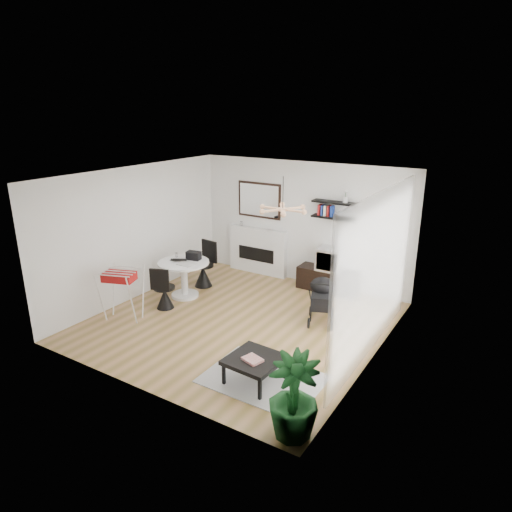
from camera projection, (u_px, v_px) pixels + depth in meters
The scene contains 25 objects.
floor at pixel (240, 322), 8.46m from camera, with size 5.00×5.00×0.00m, color olive.
ceiling at pixel (238, 176), 7.61m from camera, with size 5.00×5.00×0.00m, color white.
wall_back at pixel (302, 223), 10.05m from camera, with size 5.00×5.00×0.00m, color white.
wall_left at pixel (137, 233), 9.29m from camera, with size 5.00×5.00×0.00m, color white.
wall_right at pixel (378, 279), 6.78m from camera, with size 5.00×5.00×0.00m, color white.
sheer_curtain at pixel (376, 274), 6.99m from camera, with size 0.04×3.60×2.60m, color white.
fireplace at pixel (258, 245), 10.75m from camera, with size 1.50×0.17×2.16m.
shelf_lower at pixel (333, 217), 9.48m from camera, with size 0.90×0.25×0.04m, color black.
shelf_upper at pixel (334, 202), 9.38m from camera, with size 0.90×0.25×0.04m, color black.
pendant_lamp at pixel (283, 209), 7.68m from camera, with size 0.90×0.90×0.10m, color tan, non-canonical shape.
tv_console at pixel (328, 280), 9.82m from camera, with size 1.29×0.45×0.49m, color black.
crt_tv at pixel (331, 259), 9.65m from camera, with size 0.54×0.48×0.48m.
dining_table at pixel (184, 274), 9.43m from camera, with size 1.05×1.05×0.77m.
laptop at pixel (178, 261), 9.35m from camera, with size 0.35×0.22×0.03m, color black.
black_bag at pixel (194, 256), 9.46m from camera, with size 0.29×0.17×0.17m, color black.
newspaper at pixel (187, 264), 9.20m from camera, with size 0.34×0.28×0.01m, color silver.
drinking_glass at pixel (176, 255), 9.63m from camera, with size 0.05×0.05×0.09m, color white.
chair_far at pixel (204, 272), 10.06m from camera, with size 0.49×0.50×1.00m.
chair_near at pixel (164, 295), 8.94m from camera, with size 0.46×0.47×0.88m.
drying_rack at pixel (122, 294), 8.41m from camera, with size 0.82×0.79×0.97m.
stroller at pixel (322, 301), 8.37m from camera, with size 0.69×0.84×0.92m.
rug at pixel (263, 379), 6.67m from camera, with size 1.68×1.21×0.01m, color #B0B0B0.
coffee_table at pixel (254, 360), 6.52m from camera, with size 0.77×0.77×0.38m.
magazines at pixel (252, 359), 6.43m from camera, with size 0.27×0.21×0.04m, color #BB332E.
potted_plant at pixel (293, 397), 5.38m from camera, with size 0.61×0.61×1.09m, color #164E1E.
Camera 1 is at (4.30, -6.34, 3.80)m, focal length 32.00 mm.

